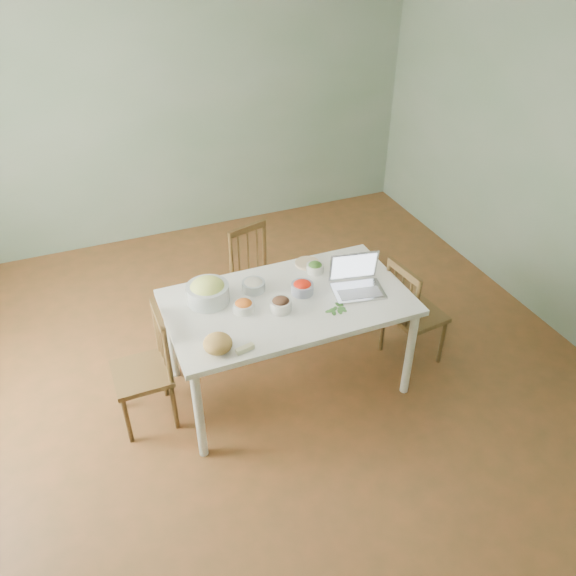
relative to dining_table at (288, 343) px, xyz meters
name	(u,v)px	position (x,y,z in m)	size (l,w,h in m)	color
floor	(263,375)	(-0.15, 0.15, -0.39)	(5.00, 5.00, 0.00)	#52391C
wall_back	(171,107)	(-0.15, 2.65, 0.96)	(5.00, 0.00, 2.70)	gray
wall_right	(562,163)	(2.35, 0.15, 0.96)	(0.00, 5.00, 2.70)	gray
dining_table	(288,343)	(0.00, 0.00, 0.00)	(1.67, 0.94, 0.78)	white
chair_far	(260,280)	(0.07, 0.78, 0.05)	(0.39, 0.37, 0.87)	#47301A
chair_left	(141,371)	(-1.05, 0.05, 0.05)	(0.39, 0.37, 0.89)	#47301A
chair_right	(416,311)	(1.02, -0.08, 0.06)	(0.39, 0.38, 0.89)	#47301A
bread_boule	(218,344)	(-0.59, -0.33, 0.45)	(0.18, 0.18, 0.12)	#B38942
butter_stick	(245,349)	(-0.44, -0.39, 0.41)	(0.12, 0.03, 0.03)	beige
bowl_squash	(208,291)	(-0.51, 0.19, 0.48)	(0.29, 0.29, 0.17)	#E5EE6B
bowl_carrot	(244,306)	(-0.32, 0.00, 0.43)	(0.15, 0.15, 0.08)	#F1520B
bowl_onion	(253,285)	(-0.18, 0.20, 0.43)	(0.16, 0.16, 0.09)	white
bowl_mushroom	(281,304)	(-0.09, -0.09, 0.44)	(0.15, 0.15, 0.10)	black
bowl_redpep	(302,287)	(0.12, 0.04, 0.44)	(0.16, 0.16, 0.09)	red
bowl_broccoli	(315,267)	(0.32, 0.25, 0.43)	(0.13, 0.13, 0.08)	#2D5321
flatbread	(307,263)	(0.31, 0.37, 0.40)	(0.18, 0.18, 0.02)	beige
basil_bunch	(335,309)	(0.25, -0.22, 0.40)	(0.17, 0.17, 0.02)	#2C5D20
laptop	(359,278)	(0.49, -0.10, 0.51)	(0.35, 0.28, 0.24)	silver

